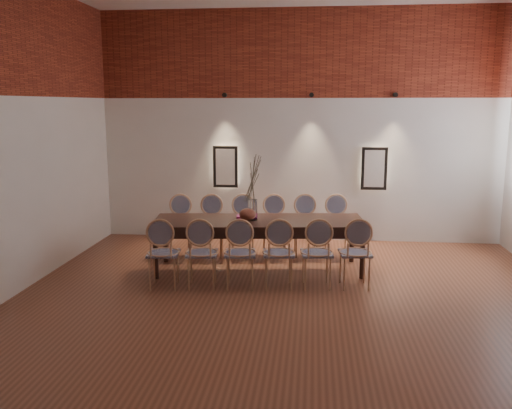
# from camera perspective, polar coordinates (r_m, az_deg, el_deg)

# --- Properties ---
(floor) EXTENTS (7.00, 7.00, 0.02)m
(floor) POSITION_cam_1_polar(r_m,az_deg,el_deg) (6.50, 3.51, -11.24)
(floor) COLOR brown
(floor) RESTS_ON ground
(wall_back) EXTENTS (7.00, 0.10, 4.00)m
(wall_back) POSITION_cam_1_polar(r_m,az_deg,el_deg) (9.60, 4.61, 8.12)
(wall_back) COLOR silver
(wall_back) RESTS_ON ground
(wall_front) EXTENTS (7.00, 0.10, 4.00)m
(wall_front) POSITION_cam_1_polar(r_m,az_deg,el_deg) (2.53, 0.43, 1.38)
(wall_front) COLOR silver
(wall_front) RESTS_ON ground
(brick_band_back) EXTENTS (7.00, 0.02, 1.50)m
(brick_band_back) POSITION_cam_1_polar(r_m,az_deg,el_deg) (9.55, 4.71, 15.62)
(brick_band_back) COLOR maroon
(brick_band_back) RESTS_ON ground
(niche_left) EXTENTS (0.36, 0.06, 0.66)m
(niche_left) POSITION_cam_1_polar(r_m,az_deg,el_deg) (9.67, -3.21, 4.00)
(niche_left) COLOR #FFEAC6
(niche_left) RESTS_ON wall_back
(niche_right) EXTENTS (0.36, 0.06, 0.66)m
(niche_right) POSITION_cam_1_polar(r_m,az_deg,el_deg) (9.61, 12.32, 3.73)
(niche_right) COLOR #FFEAC6
(niche_right) RESTS_ON wall_back
(spot_fixture_left) EXTENTS (0.08, 0.10, 0.08)m
(spot_fixture_left) POSITION_cam_1_polar(r_m,az_deg,el_deg) (9.58, -3.32, 11.43)
(spot_fixture_left) COLOR black
(spot_fixture_left) RESTS_ON wall_back
(spot_fixture_mid) EXTENTS (0.08, 0.10, 0.08)m
(spot_fixture_mid) POSITION_cam_1_polar(r_m,az_deg,el_deg) (9.46, 5.87, 11.40)
(spot_fixture_mid) COLOR black
(spot_fixture_mid) RESTS_ON wall_back
(spot_fixture_right) EXTENTS (0.08, 0.10, 0.08)m
(spot_fixture_right) POSITION_cam_1_polar(r_m,az_deg,el_deg) (9.55, 14.46, 11.12)
(spot_fixture_right) COLOR black
(spot_fixture_right) RESTS_ON wall_back
(dining_table) EXTENTS (3.12, 1.29, 0.75)m
(dining_table) POSITION_cam_1_polar(r_m,az_deg,el_deg) (7.92, 0.30, -4.28)
(dining_table) COLOR #321912
(dining_table) RESTS_ON floor
(chair_near_a) EXTENTS (0.48, 0.48, 0.94)m
(chair_near_a) POSITION_cam_1_polar(r_m,az_deg,el_deg) (7.25, -9.71, -5.05)
(chair_near_a) COLOR tan
(chair_near_a) RESTS_ON floor
(chair_near_b) EXTENTS (0.48, 0.48, 0.94)m
(chair_near_b) POSITION_cam_1_polar(r_m,az_deg,el_deg) (7.19, -5.72, -5.10)
(chair_near_b) COLOR tan
(chair_near_b) RESTS_ON floor
(chair_near_c) EXTENTS (0.48, 0.48, 0.94)m
(chair_near_c) POSITION_cam_1_polar(r_m,az_deg,el_deg) (7.16, -1.68, -5.12)
(chair_near_c) COLOR tan
(chair_near_c) RESTS_ON floor
(chair_near_d) EXTENTS (0.48, 0.48, 0.94)m
(chair_near_d) POSITION_cam_1_polar(r_m,az_deg,el_deg) (7.16, 2.38, -5.11)
(chair_near_d) COLOR tan
(chair_near_d) RESTS_ON floor
(chair_near_e) EXTENTS (0.48, 0.48, 0.94)m
(chair_near_e) POSITION_cam_1_polar(r_m,az_deg,el_deg) (7.20, 6.42, -5.08)
(chair_near_e) COLOR tan
(chair_near_e) RESTS_ON floor
(chair_near_f) EXTENTS (0.48, 0.48, 0.94)m
(chair_near_f) POSITION_cam_1_polar(r_m,az_deg,el_deg) (7.27, 10.39, -5.03)
(chair_near_f) COLOR tan
(chair_near_f) RESTS_ON floor
(chair_far_a) EXTENTS (0.48, 0.48, 0.94)m
(chair_far_a) POSITION_cam_1_polar(r_m,az_deg,el_deg) (8.72, -8.07, -2.35)
(chair_far_a) COLOR tan
(chair_far_a) RESTS_ON floor
(chair_far_b) EXTENTS (0.48, 0.48, 0.94)m
(chair_far_b) POSITION_cam_1_polar(r_m,az_deg,el_deg) (8.67, -4.75, -2.36)
(chair_far_b) COLOR tan
(chair_far_b) RESTS_ON floor
(chair_far_c) EXTENTS (0.48, 0.48, 0.94)m
(chair_far_c) POSITION_cam_1_polar(r_m,az_deg,el_deg) (8.64, -1.41, -2.37)
(chair_far_c) COLOR tan
(chair_far_c) RESTS_ON floor
(chair_far_d) EXTENTS (0.48, 0.48, 0.94)m
(chair_far_d) POSITION_cam_1_polar(r_m,az_deg,el_deg) (8.65, 1.94, -2.36)
(chair_far_d) COLOR tan
(chair_far_d) RESTS_ON floor
(chair_far_e) EXTENTS (0.48, 0.48, 0.94)m
(chair_far_e) POSITION_cam_1_polar(r_m,az_deg,el_deg) (8.68, 5.28, -2.35)
(chair_far_e) COLOR tan
(chair_far_e) RESTS_ON floor
(chair_far_f) EXTENTS (0.48, 0.48, 0.94)m
(chair_far_f) POSITION_cam_1_polar(r_m,az_deg,el_deg) (8.74, 8.58, -2.33)
(chair_far_f) COLOR tan
(chair_far_f) RESTS_ON floor
(vase) EXTENTS (0.14, 0.14, 0.30)m
(vase) POSITION_cam_1_polar(r_m,az_deg,el_deg) (7.80, -0.37, -0.55)
(vase) COLOR silver
(vase) RESTS_ON dining_table
(dried_branches) EXTENTS (0.50, 0.50, 0.70)m
(dried_branches) POSITION_cam_1_polar(r_m,az_deg,el_deg) (7.73, -0.38, 2.73)
(dried_branches) COLOR #494030
(dried_branches) RESTS_ON vase
(bowl) EXTENTS (0.24, 0.24, 0.18)m
(bowl) POSITION_cam_1_polar(r_m,az_deg,el_deg) (7.76, -0.90, -1.05)
(bowl) COLOR maroon
(bowl) RESTS_ON dining_table
(book) EXTENTS (0.28, 0.21, 0.03)m
(book) POSITION_cam_1_polar(r_m,az_deg,el_deg) (7.98, -1.12, -1.29)
(book) COLOR #8C175F
(book) RESTS_ON dining_table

